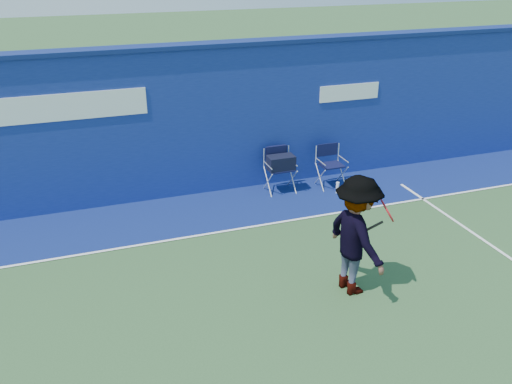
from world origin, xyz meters
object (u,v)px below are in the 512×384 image
object	(u,v)px
directors_chair_left	(280,174)
directors_chair_right	(331,174)
tennis_player	(356,236)
water_bottle	(337,188)

from	to	relation	value
directors_chair_left	directors_chair_right	world-z (taller)	directors_chair_left
directors_chair_left	directors_chair_right	distance (m)	1.15
directors_chair_right	tennis_player	distance (m)	3.97
directors_chair_right	water_bottle	world-z (taller)	directors_chair_right
directors_chair_right	water_bottle	bearing A→B (deg)	-94.40
directors_chair_left	tennis_player	xyz separation A→B (m)	(-0.29, -3.75, 0.53)
directors_chair_left	water_bottle	world-z (taller)	directors_chair_left
directors_chair_left	water_bottle	xyz separation A→B (m)	(1.11, -0.51, -0.28)
directors_chair_right	tennis_player	world-z (taller)	tennis_player
directors_chair_right	tennis_player	size ratio (longest dim) A/B	0.49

